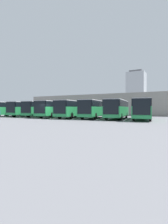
% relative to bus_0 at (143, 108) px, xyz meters
% --- Properties ---
extents(ground_plane, '(600.00, 600.00, 0.00)m').
position_rel_bus_0_xyz_m(ground_plane, '(14.55, 5.53, -1.78)').
color(ground_plane, slate).
extents(bus_0, '(4.05, 11.43, 3.19)m').
position_rel_bus_0_xyz_m(bus_0, '(0.00, 0.00, 0.00)').
color(bus_0, '#238447').
rests_on(bus_0, ground_plane).
extents(curb_divider_0, '(1.14, 6.36, 0.15)m').
position_rel_bus_0_xyz_m(curb_divider_0, '(2.08, 1.66, -1.71)').
color(curb_divider_0, '#9E9E99').
rests_on(curb_divider_0, ground_plane).
extents(bus_1, '(4.05, 11.43, 3.19)m').
position_rel_bus_0_xyz_m(bus_1, '(4.16, -0.18, 0.00)').
color(bus_1, '#238447').
rests_on(bus_1, ground_plane).
extents(curb_divider_1, '(1.14, 6.36, 0.15)m').
position_rel_bus_0_xyz_m(curb_divider_1, '(6.24, 1.47, -1.71)').
color(curb_divider_1, '#9E9E99').
rests_on(curb_divider_1, ground_plane).
extents(bus_2, '(4.05, 11.43, 3.19)m').
position_rel_bus_0_xyz_m(bus_2, '(8.31, -0.10, 0.00)').
color(bus_2, '#238447').
rests_on(bus_2, ground_plane).
extents(curb_divider_2, '(1.14, 6.36, 0.15)m').
position_rel_bus_0_xyz_m(curb_divider_2, '(10.39, 1.55, -1.71)').
color(curb_divider_2, '#9E9E99').
rests_on(curb_divider_2, ground_plane).
extents(bus_3, '(4.05, 11.43, 3.19)m').
position_rel_bus_0_xyz_m(bus_3, '(12.47, 0.49, 0.00)').
color(bus_3, '#238447').
rests_on(bus_3, ground_plane).
extents(curb_divider_3, '(1.14, 6.36, 0.15)m').
position_rel_bus_0_xyz_m(curb_divider_3, '(14.55, 2.14, -1.71)').
color(curb_divider_3, '#9E9E99').
rests_on(curb_divider_3, ground_plane).
extents(bus_4, '(4.05, 11.43, 3.19)m').
position_rel_bus_0_xyz_m(bus_4, '(16.62, 0.51, 0.00)').
color(bus_4, '#238447').
rests_on(bus_4, ground_plane).
extents(curb_divider_4, '(1.14, 6.36, 0.15)m').
position_rel_bus_0_xyz_m(curb_divider_4, '(18.70, 2.16, -1.71)').
color(curb_divider_4, '#9E9E99').
rests_on(curb_divider_4, ground_plane).
extents(bus_5, '(4.05, 11.43, 3.19)m').
position_rel_bus_0_xyz_m(bus_5, '(20.78, -0.38, 0.00)').
color(bus_5, '#238447').
rests_on(bus_5, ground_plane).
extents(curb_divider_5, '(1.14, 6.36, 0.15)m').
position_rel_bus_0_xyz_m(curb_divider_5, '(22.86, 1.28, -1.71)').
color(curb_divider_5, '#9E9E99').
rests_on(curb_divider_5, ground_plane).
extents(bus_6, '(4.05, 11.43, 3.19)m').
position_rel_bus_0_xyz_m(bus_6, '(24.93, -0.35, 0.00)').
color(bus_6, '#238447').
rests_on(bus_6, ground_plane).
extents(curb_divider_6, '(1.14, 6.36, 0.15)m').
position_rel_bus_0_xyz_m(curb_divider_6, '(27.01, 1.30, -1.71)').
color(curb_divider_6, '#9E9E99').
rests_on(curb_divider_6, ground_plane).
extents(bus_7, '(4.05, 11.43, 3.19)m').
position_rel_bus_0_xyz_m(bus_7, '(29.09, 0.19, 0.00)').
color(bus_7, '#238447').
rests_on(bus_7, ground_plane).
extents(station_building, '(43.85, 12.57, 5.59)m').
position_rel_bus_0_xyz_m(station_building, '(14.55, -18.51, 1.05)').
color(station_building, gray).
rests_on(station_building, ground_plane).
extents(office_tower, '(21.80, 21.80, 49.60)m').
position_rel_bus_0_xyz_m(office_tower, '(42.01, -199.23, 22.42)').
color(office_tower, '#ADB2B7').
rests_on(office_tower, ground_plane).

